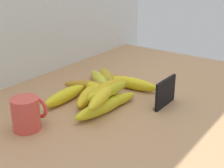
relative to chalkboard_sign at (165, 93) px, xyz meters
The scene contains 17 objects.
counter_top 12.99cm from the chalkboard_sign, 94.78° to the left, with size 110.00×76.00×3.00cm, color tan.
chalkboard_sign is the anchor object (origin of this frame).
coffee_mug 39.89cm from the chalkboard_sign, 146.68° to the left, with size 8.66×7.16×8.59cm.
banana_0 18.00cm from the chalkboard_sign, 112.82° to the left, with size 18.52×4.19×4.19cm, color gold.
banana_1 26.11cm from the chalkboard_sign, 86.15° to the left, with size 17.53×3.78×3.78cm, color gold.
banana_2 23.55cm from the chalkboard_sign, 120.61° to the left, with size 15.18×3.91×3.91cm, color yellow.
banana_3 16.36cm from the chalkboard_sign, 132.54° to the left, with size 19.32×3.44×3.44cm, color yellow.
banana_4 22.45cm from the chalkboard_sign, 85.21° to the left, with size 15.23×3.43×3.43cm, color #AF8A24.
banana_5 26.52cm from the chalkboard_sign, 78.03° to the left, with size 16.21×3.88×3.88cm, color gold.
banana_6 21.11cm from the chalkboard_sign, 105.57° to the left, with size 16.25×3.63×3.63cm, color yellow.
banana_7 30.23cm from the chalkboard_sign, 120.92° to the left, with size 17.93×3.94×3.94cm, color yellow.
banana_8 19.91cm from the chalkboard_sign, 142.25° to the left, with size 19.01×3.86×3.86cm, color gold.
banana_9 15.77cm from the chalkboard_sign, 70.45° to the left, with size 18.35×3.93×3.93cm, color yellow.
banana_10 25.90cm from the chalkboard_sign, 99.45° to the left, with size 17.63×3.36×3.36cm, color #B4811E.
banana_11 17.04cm from the chalkboard_sign, 130.32° to the left, with size 16.44×3.90×3.90cm, color gold.
banana_12 17.02cm from the chalkboard_sign, 127.55° to the left, with size 17.10×4.24×4.24cm, color gold.
banana_13 19.13cm from the chalkboard_sign, 140.27° to the left, with size 19.64×3.40×3.40cm, color yellow.
Camera 1 is at (-78.59, -50.43, 44.21)cm, focal length 51.57 mm.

